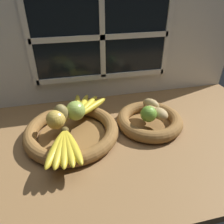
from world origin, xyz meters
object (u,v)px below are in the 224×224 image
object	(u,v)px
potato_large	(150,111)
apple_golden_left	(56,120)
pear_brown	(61,114)
fruit_bowl_left	(72,131)
lime_near	(148,114)
apple_green_back	(76,111)
fruit_bowl_right	(149,121)
potato_back	(151,105)
potato_small	(160,114)
banana_bunch_back	(85,106)
banana_bunch_front	(65,147)

from	to	relation	value
potato_large	apple_golden_left	bearing A→B (deg)	179.77
apple_golden_left	pear_brown	world-z (taller)	pear_brown
fruit_bowl_left	lime_near	distance (cm)	31.06
apple_green_back	pear_brown	distance (cm)	5.94
fruit_bowl_right	potato_back	world-z (taller)	potato_back
potato_large	potato_small	size ratio (longest dim) A/B	0.89
apple_green_back	potato_small	bearing A→B (deg)	-12.48
pear_brown	apple_green_back	bearing A→B (deg)	18.17
fruit_bowl_left	fruit_bowl_right	xyz separation A→B (cm)	(32.64, 0.00, 0.02)
lime_near	apple_golden_left	bearing A→B (deg)	174.07
banana_bunch_back	potato_small	bearing A→B (deg)	-26.98
fruit_bowl_left	potato_back	world-z (taller)	potato_back
pear_brown	potato_back	xyz separation A→B (cm)	(37.67, 1.48, -1.63)
fruit_bowl_right	banana_bunch_front	distance (cm)	38.41
fruit_bowl_left	lime_near	world-z (taller)	lime_near
fruit_bowl_left	fruit_bowl_right	world-z (taller)	same
lime_near	banana_bunch_back	bearing A→B (deg)	146.91
apple_golden_left	apple_green_back	world-z (taller)	apple_green_back
fruit_bowl_right	potato_small	world-z (taller)	potato_small
fruit_bowl_right	potato_small	xyz separation A→B (cm)	(2.93, -2.93, 4.94)
pear_brown	lime_near	distance (cm)	34.04
fruit_bowl_right	pear_brown	distance (cm)	36.60
pear_brown	banana_bunch_back	distance (cm)	13.93
apple_green_back	potato_back	world-z (taller)	apple_green_back
potato_large	lime_near	size ratio (longest dim) A/B	1.03
banana_bunch_front	fruit_bowl_left	bearing A→B (deg)	77.85
potato_large	banana_bunch_front	bearing A→B (deg)	-158.88
apple_green_back	potato_back	distance (cm)	32.06
fruit_bowl_right	apple_golden_left	xyz separation A→B (cm)	(-37.98, 0.15, 6.41)
lime_near	fruit_bowl_right	bearing A→B (deg)	56.31
fruit_bowl_left	apple_golden_left	world-z (taller)	apple_golden_left
fruit_bowl_right	lime_near	bearing A→B (deg)	-123.69
banana_bunch_front	potato_large	bearing A→B (deg)	21.12
potato_back	banana_bunch_back	bearing A→B (deg)	164.58
fruit_bowl_right	potato_large	xyz separation A→B (cm)	(0.00, -0.00, 4.80)
potato_small	potato_back	distance (cm)	7.06
apple_golden_left	potato_large	xyz separation A→B (cm)	(37.98, -0.15, -1.61)
banana_bunch_front	banana_bunch_back	size ratio (longest dim) A/B	1.04
potato_large	potato_back	xyz separation A→B (cm)	(1.83, 4.03, 0.53)
banana_bunch_front	lime_near	distance (cm)	34.80
pear_brown	potato_small	distance (cm)	39.20
potato_small	potato_back	xyz separation A→B (cm)	(-1.10, 6.96, 0.39)
fruit_bowl_right	apple_green_back	distance (cm)	31.24
apple_golden_left	potato_small	size ratio (longest dim) A/B	0.97
apple_green_back	potato_back	bearing A→B (deg)	-0.67
apple_golden_left	banana_bunch_back	bearing A→B (deg)	42.82
apple_golden_left	banana_bunch_back	world-z (taller)	apple_golden_left
apple_green_back	potato_large	bearing A→B (deg)	-8.30
pear_brown	banana_bunch_back	size ratio (longest dim) A/B	0.43
fruit_bowl_right	banana_bunch_back	world-z (taller)	banana_bunch_back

